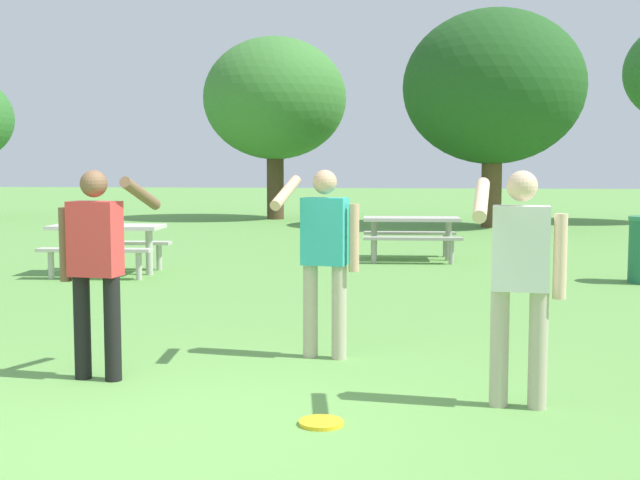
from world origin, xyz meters
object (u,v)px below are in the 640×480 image
(picnic_table_near, at_px, (107,238))
(person_thrower, at_px, (520,270))
(tree_broad_center, at_px, (275,99))
(frisbee, at_px, (321,423))
(picnic_table_far, at_px, (411,229))
(person_catcher, at_px, (96,258))
(tree_far_right, at_px, (493,88))
(person_bystander, at_px, (324,249))

(picnic_table_near, bearing_deg, person_thrower, -49.37)
(picnic_table_near, height_order, tree_broad_center, tree_broad_center)
(frisbee, height_order, picnic_table_near, picnic_table_near)
(picnic_table_near, bearing_deg, tree_broad_center, 89.19)
(picnic_table_near, xyz_separation_m, picnic_table_far, (4.65, 2.55, 0.00))
(tree_broad_center, bearing_deg, person_catcher, -83.84)
(picnic_table_near, xyz_separation_m, tree_far_right, (6.75, 10.91, 3.26))
(person_thrower, xyz_separation_m, person_bystander, (-1.50, 1.30, 0.00))
(person_thrower, relative_size, frisbee, 5.62)
(person_bystander, bearing_deg, person_thrower, -40.78)
(person_bystander, distance_m, picnic_table_near, 6.50)
(person_bystander, distance_m, frisbee, 2.07)
(person_thrower, xyz_separation_m, tree_far_right, (1.25, 17.32, 2.86))
(tree_broad_center, bearing_deg, tree_far_right, -22.85)
(frisbee, bearing_deg, person_bystander, 96.14)
(person_catcher, distance_m, frisbee, 2.29)
(person_catcher, distance_m, picnic_table_near, 6.47)
(person_bystander, height_order, tree_broad_center, tree_broad_center)
(person_thrower, xyz_separation_m, picnic_table_near, (-5.50, 6.41, -0.40))
(tree_broad_center, bearing_deg, person_thrower, -75.20)
(tree_far_right, bearing_deg, tree_broad_center, 157.15)
(tree_far_right, bearing_deg, person_catcher, -104.67)
(frisbee, relative_size, tree_broad_center, 0.05)
(person_thrower, distance_m, picnic_table_far, 9.01)
(person_thrower, xyz_separation_m, picnic_table_far, (-0.85, 8.96, -0.40))
(person_catcher, bearing_deg, picnic_table_near, 111.06)
(person_catcher, distance_m, tree_far_right, 17.74)
(person_bystander, distance_m, picnic_table_far, 7.70)
(person_bystander, distance_m, tree_far_right, 16.51)
(person_catcher, xyz_separation_m, tree_broad_center, (-2.13, 19.70, 2.84))
(person_catcher, distance_m, tree_broad_center, 20.02)
(picnic_table_far, bearing_deg, person_catcher, -105.20)
(picnic_table_near, bearing_deg, picnic_table_far, 28.74)
(frisbee, relative_size, picnic_table_far, 0.16)
(person_thrower, relative_size, picnic_table_near, 0.92)
(tree_broad_center, bearing_deg, picnic_table_far, -68.14)
(person_thrower, distance_m, frisbee, 1.70)
(person_catcher, relative_size, picnic_table_near, 0.92)
(frisbee, distance_m, picnic_table_near, 8.13)
(frisbee, bearing_deg, picnic_table_far, 87.23)
(person_bystander, height_order, tree_far_right, tree_far_right)
(picnic_table_far, bearing_deg, frisbee, -92.77)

